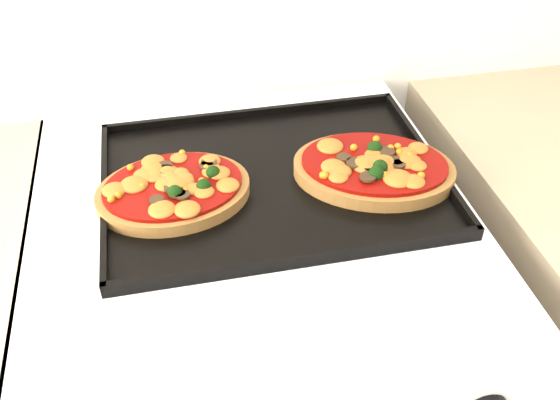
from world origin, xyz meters
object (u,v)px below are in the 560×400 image
object	(u,v)px
baking_tray	(273,177)
pizza_right	(374,167)
pizza_left	(173,189)
stove	(258,397)

from	to	relation	value
baking_tray	pizza_right	world-z (taller)	pizza_right
baking_tray	pizza_left	size ratio (longest dim) A/B	2.27
pizza_left	pizza_right	xyz separation A→B (m)	(0.28, -0.01, 0.00)
stove	baking_tray	world-z (taller)	baking_tray
stove	pizza_left	world-z (taller)	pizza_left
baking_tray	pizza_left	distance (m)	0.14
baking_tray	stove	bearing A→B (deg)	-134.89
pizza_right	pizza_left	bearing A→B (deg)	178.03
stove	pizza_right	bearing A→B (deg)	4.70
pizza_left	pizza_right	distance (m)	0.28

